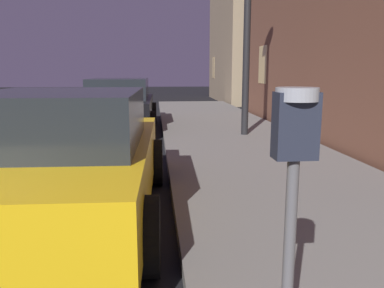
{
  "coord_description": "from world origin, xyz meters",
  "views": [
    {
      "loc": [
        3.81,
        -1.15,
        1.63
      ],
      "look_at": [
        4.13,
        2.21,
        0.99
      ],
      "focal_mm": 36.22,
      "sensor_mm": 36.0,
      "label": 1
    }
  ],
  "objects": [
    {
      "name": "parking_meter",
      "position": [
        4.43,
        0.5,
        1.22
      ],
      "size": [
        0.19,
        0.19,
        1.41
      ],
      "color": "#59595B",
      "rests_on": "sidewalk"
    },
    {
      "name": "car_black",
      "position": [
        2.85,
        9.77,
        0.72
      ],
      "size": [
        2.0,
        4.25,
        1.43
      ],
      "color": "black",
      "rests_on": "ground"
    },
    {
      "name": "car_yellow_cab",
      "position": [
        2.85,
        3.03,
        0.7
      ],
      "size": [
        2.12,
        4.17,
        1.43
      ],
      "color": "gold",
      "rests_on": "ground"
    }
  ]
}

